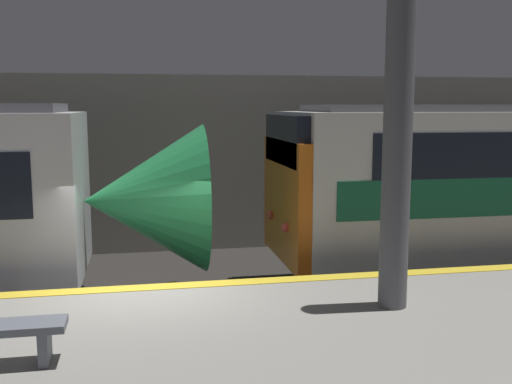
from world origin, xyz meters
TOP-DOWN VIEW (x-y plane):
  - ground_plane at (0.00, 0.00)m, footprint 120.00×120.00m
  - station_rear_barrier at (0.00, 6.66)m, footprint 50.00×0.15m
  - support_pillar_near at (3.29, -1.58)m, footprint 0.38×0.38m

SIDE VIEW (x-z plane):
  - ground_plane at x=0.00m, z-range 0.00..0.00m
  - station_rear_barrier at x=0.00m, z-range 0.00..4.54m
  - support_pillar_near at x=3.29m, z-range 1.11..5.10m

